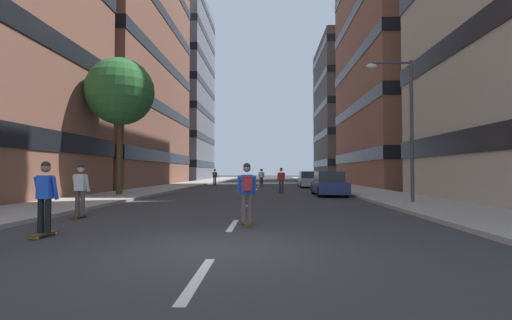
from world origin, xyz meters
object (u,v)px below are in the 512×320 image
parked_car_near (309,180)px  skater_5 (215,176)px  parked_car_mid (329,184)px  skater_0 (45,195)px  skater_6 (247,190)px  streetlamp_right (403,115)px  skater_1 (281,179)px  skater_3 (262,176)px  street_tree_near (120,92)px  skater_2 (261,177)px  skater_4 (80,188)px

parked_car_near → skater_5: size_ratio=2.47×
parked_car_mid → skater_0: 17.02m
skater_5 → skater_6: same height
parked_car_near → parked_car_mid: bearing=-90.0°
streetlamp_right → skater_0: 14.48m
skater_5 → skater_0: bearing=-89.0°
skater_0 → skater_6: same height
skater_0 → skater_5: bearing=91.0°
parked_car_near → skater_1: skater_1 is taller
skater_3 → street_tree_near: bearing=-114.9°
parked_car_mid → skater_1: 3.73m
parked_car_mid → street_tree_near: (-12.78, -1.50, 5.63)m
parked_car_near → skater_3: size_ratio=2.47×
skater_6 → skater_0: bearing=-157.1°
parked_car_mid → skater_0: skater_0 is taller
parked_car_near → skater_5: (-9.57, 4.09, 0.32)m
streetlamp_right → skater_3: streetlamp_right is taller
street_tree_near → skater_1: 11.85m
street_tree_near → skater_2: bearing=60.8°
skater_1 → skater_4: size_ratio=1.00×
street_tree_near → skater_4: street_tree_near is taller
parked_car_near → skater_3: skater_3 is taller
parked_car_mid → skater_3: size_ratio=2.47×
skater_2 → streetlamp_right: bearing=-70.2°
parked_car_near → street_tree_near: street_tree_near is taller
skater_4 → streetlamp_right: bearing=21.7°
street_tree_near → skater_0: size_ratio=4.63×
parked_car_near → skater_3: bearing=131.7°
skater_3 → skater_4: size_ratio=1.00×
skater_1 → skater_3: same height
parked_car_mid → street_tree_near: size_ratio=0.53×
street_tree_near → skater_1: size_ratio=4.63×
parked_car_near → streetlamp_right: (2.40, -17.31, 3.44)m
skater_2 → skater_3: (0.03, 3.07, 0.00)m
skater_0 → skater_2: 27.97m
parked_car_mid → streetlamp_right: size_ratio=0.68×
skater_3 → parked_car_near: bearing=-48.3°
street_tree_near → parked_car_near: bearing=44.8°
street_tree_near → skater_5: (3.21, 16.77, -5.31)m
streetlamp_right → street_tree_near: bearing=163.0°
streetlamp_right → skater_3: (-6.93, 22.41, -3.15)m
skater_0 → skater_6: (4.65, 1.96, 0.03)m
parked_car_mid → skater_6: skater_6 is taller
streetlamp_right → skater_5: 24.72m
skater_1 → skater_6: (-1.50, -14.76, 0.03)m
skater_4 → skater_6: same height
parked_car_near → streetlamp_right: bearing=-82.1°
skater_3 → skater_4: same height
street_tree_near → skater_2: size_ratio=4.63×
street_tree_near → streetlamp_right: size_ratio=1.27×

